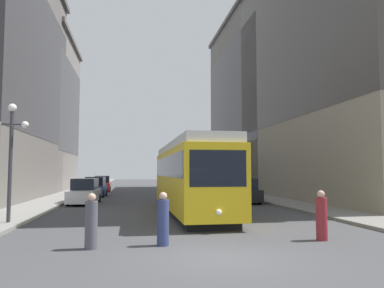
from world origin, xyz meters
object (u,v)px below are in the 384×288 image
(transit_bus, at_px, (198,175))
(pedestrian_crossing_near, at_px, (91,223))
(pedestrian_crossing_far, at_px, (321,217))
(parked_car_left_mid, at_px, (102,184))
(lamp_post_left_near, at_px, (11,143))
(parked_car_left_near, at_px, (95,187))
(pedestrian_on_sidewalk, at_px, (163,221))
(parked_car_right_far, at_px, (243,191))
(parked_car_left_far, at_px, (85,192))
(streetcar, at_px, (189,175))

(transit_bus, height_order, pedestrian_crossing_near, transit_bus)
(pedestrian_crossing_near, height_order, pedestrian_crossing_far, pedestrian_crossing_far)
(parked_car_left_mid, xyz_separation_m, lamp_post_left_near, (-1.90, -26.63, 2.71))
(parked_car_left_mid, height_order, pedestrian_crossing_near, parked_car_left_mid)
(parked_car_left_near, xyz_separation_m, parked_car_left_mid, (-0.00, 8.12, 0.00))
(parked_car_left_mid, distance_m, pedestrian_on_sidewalk, 32.24)
(parked_car_left_near, distance_m, pedestrian_crossing_far, 25.71)
(parked_car_right_far, bearing_deg, transit_bus, -81.41)
(pedestrian_crossing_near, distance_m, pedestrian_crossing_far, 7.57)
(parked_car_left_near, distance_m, lamp_post_left_near, 18.80)
(lamp_post_left_near, bearing_deg, pedestrian_crossing_near, -53.76)
(parked_car_right_far, xyz_separation_m, pedestrian_on_sidewalk, (-7.22, -14.88, -0.06))
(parked_car_left_far, height_order, pedestrian_crossing_far, parked_car_left_far)
(parked_car_left_near, height_order, parked_car_left_far, same)
(parked_car_left_far, distance_m, lamp_post_left_near, 10.99)
(transit_bus, distance_m, parked_car_left_mid, 11.85)
(streetcar, xyz_separation_m, parked_car_left_far, (-6.50, 7.04, -1.26))
(parked_car_left_mid, xyz_separation_m, parked_car_left_far, (0.00, -16.14, 0.00))
(transit_bus, relative_size, parked_car_right_far, 2.94)
(parked_car_right_far, height_order, parked_car_left_far, same)
(lamp_post_left_near, bearing_deg, parked_car_left_near, 84.14)
(transit_bus, distance_m, pedestrian_crossing_far, 25.97)
(parked_car_left_near, xyz_separation_m, parked_car_left_far, (0.00, -8.03, 0.00))
(pedestrian_crossing_far, bearing_deg, transit_bus, -151.19)
(parked_car_left_near, relative_size, pedestrian_on_sidewalk, 2.69)
(parked_car_right_far, height_order, pedestrian_crossing_far, parked_car_right_far)
(lamp_post_left_near, bearing_deg, pedestrian_crossing_far, -24.60)
(parked_car_right_far, xyz_separation_m, pedestrian_crossing_near, (-9.40, -15.04, -0.07))
(pedestrian_on_sidewalk, distance_m, lamp_post_left_near, 8.63)
(parked_car_left_far, bearing_deg, pedestrian_crossing_near, -80.42)
(parked_car_left_near, distance_m, parked_car_left_mid, 8.12)
(parked_car_left_near, xyz_separation_m, lamp_post_left_near, (-1.90, -18.51, 2.71))
(parked_car_right_far, bearing_deg, streetcar, 52.22)
(transit_bus, distance_m, pedestrian_on_sidewalk, 26.64)
(transit_bus, height_order, parked_car_left_mid, transit_bus)
(transit_bus, bearing_deg, parked_car_right_far, -82.39)
(parked_car_left_near, xyz_separation_m, parked_car_right_far, (11.51, -8.96, -0.00))
(parked_car_left_far, distance_m, pedestrian_on_sidewalk, 16.38)
(streetcar, xyz_separation_m, pedestrian_crossing_far, (3.19, -8.75, -1.32))
(parked_car_right_far, relative_size, pedestrian_crossing_near, 2.57)
(transit_bus, bearing_deg, pedestrian_on_sidewalk, -102.10)
(parked_car_left_far, height_order, pedestrian_crossing_near, parked_car_left_far)
(parked_car_left_near, relative_size, parked_car_right_far, 1.05)
(parked_car_left_near, relative_size, pedestrian_crossing_near, 2.70)
(transit_bus, height_order, parked_car_right_far, transit_bus)
(streetcar, xyz_separation_m, parked_car_left_mid, (-6.50, 23.18, -1.26))
(parked_car_left_near, bearing_deg, parked_car_left_far, -87.87)
(streetcar, height_order, parked_car_left_mid, streetcar)
(streetcar, distance_m, parked_car_left_near, 16.46)
(pedestrian_crossing_far, bearing_deg, pedestrian_on_sidewalk, -59.93)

